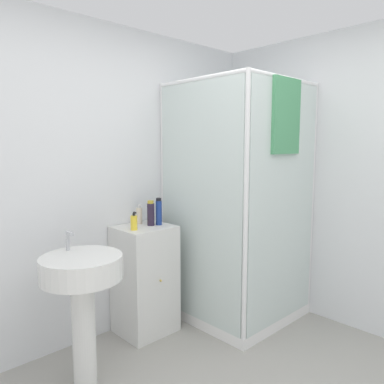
{
  "coord_description": "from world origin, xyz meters",
  "views": [
    {
      "loc": [
        -1.42,
        -0.96,
        1.55
      ],
      "look_at": [
        0.52,
        1.08,
        1.2
      ],
      "focal_mm": 35.0,
      "sensor_mm": 36.0,
      "label": 1
    }
  ],
  "objects_px": {
    "soap_dispenser": "(134,223)",
    "shampoo_bottle_tall_black": "(151,213)",
    "shampoo_bottle_blue": "(159,212)",
    "lotion_bottle_white": "(139,216)",
    "sink": "(82,286)"
  },
  "relations": [
    {
      "from": "shampoo_bottle_tall_black",
      "to": "soap_dispenser",
      "type": "bearing_deg",
      "value": -167.37
    },
    {
      "from": "sink",
      "to": "shampoo_bottle_tall_black",
      "type": "height_order",
      "value": "shampoo_bottle_tall_black"
    },
    {
      "from": "sink",
      "to": "lotion_bottle_white",
      "type": "bearing_deg",
      "value": 28.41
    },
    {
      "from": "sink",
      "to": "lotion_bottle_white",
      "type": "xyz_separation_m",
      "value": [
        0.74,
        0.4,
        0.3
      ]
    },
    {
      "from": "soap_dispenser",
      "to": "shampoo_bottle_tall_black",
      "type": "distance_m",
      "value": 0.21
    },
    {
      "from": "soap_dispenser",
      "to": "shampoo_bottle_blue",
      "type": "relative_size",
      "value": 0.64
    },
    {
      "from": "shampoo_bottle_tall_black",
      "to": "shampoo_bottle_blue",
      "type": "bearing_deg",
      "value": -27.36
    },
    {
      "from": "shampoo_bottle_blue",
      "to": "lotion_bottle_white",
      "type": "height_order",
      "value": "shampoo_bottle_blue"
    },
    {
      "from": "sink",
      "to": "lotion_bottle_white",
      "type": "height_order",
      "value": "lotion_bottle_white"
    },
    {
      "from": "soap_dispenser",
      "to": "lotion_bottle_white",
      "type": "bearing_deg",
      "value": 43.6
    },
    {
      "from": "soap_dispenser",
      "to": "shampoo_bottle_tall_black",
      "type": "relative_size",
      "value": 0.7
    },
    {
      "from": "soap_dispenser",
      "to": "lotion_bottle_white",
      "type": "xyz_separation_m",
      "value": [
        0.16,
        0.16,
        0.01
      ]
    },
    {
      "from": "sink",
      "to": "soap_dispenser",
      "type": "height_order",
      "value": "soap_dispenser"
    },
    {
      "from": "sink",
      "to": "shampoo_bottle_blue",
      "type": "xyz_separation_m",
      "value": [
        0.83,
        0.26,
        0.34
      ]
    },
    {
      "from": "soap_dispenser",
      "to": "shampoo_bottle_tall_black",
      "type": "xyz_separation_m",
      "value": [
        0.2,
        0.04,
        0.04
      ]
    }
  ]
}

